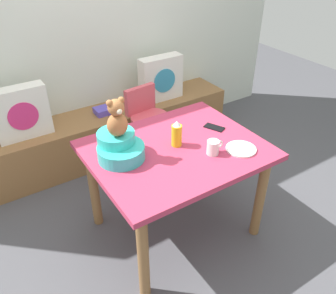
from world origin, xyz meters
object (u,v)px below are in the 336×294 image
highchair (149,120)px  infant_seat_teal (119,147)px  coffee_mug (213,147)px  dining_table (176,161)px  teddy_bear (117,119)px  book_stack (105,110)px  cell_phone (214,127)px  ketchup_bottle (177,134)px  dinner_plate_near (241,149)px  pillow_floral_left (21,113)px  pillow_floral_right (161,78)px

highchair → infant_seat_teal: bearing=-131.7°
highchair → coffee_mug: 1.00m
dining_table → highchair: highchair is taller
teddy_bear → coffee_mug: (0.52, -0.29, -0.23)m
book_stack → cell_phone: 1.23m
book_stack → infant_seat_teal: (-0.37, -1.10, 0.32)m
highchair → coffee_mug: size_ratio=6.58×
teddy_bear → ketchup_bottle: teddy_bear is taller
dinner_plate_near → cell_phone: dinner_plate_near is taller
infant_seat_teal → teddy_bear: (0.00, -0.00, 0.21)m
highchair → pillow_floral_left: bearing=156.7°
pillow_floral_left → dining_table: bearing=-58.5°
pillow_floral_right → infant_seat_teal: size_ratio=1.33×
pillow_floral_right → dining_table: pillow_floral_right is taller
pillow_floral_right → coffee_mug: size_ratio=3.67×
pillow_floral_left → coffee_mug: bearing=-57.0°
pillow_floral_left → coffee_mug: size_ratio=3.67×
cell_phone → coffee_mug: bearing=-155.2°
pillow_floral_right → cell_phone: (-0.24, -1.12, 0.06)m
pillow_floral_right → dinner_plate_near: pillow_floral_right is taller
teddy_bear → cell_phone: teddy_bear is taller
infant_seat_teal → ketchup_bottle: bearing=-12.1°
ketchup_bottle → infant_seat_teal: bearing=167.9°
pillow_floral_left → infant_seat_teal: 1.15m
pillow_floral_left → dining_table: pillow_floral_left is taller
highchair → cell_phone: highchair is taller
teddy_bear → dining_table: bearing=-16.6°
pillow_floral_left → book_stack: size_ratio=2.20×
pillow_floral_right → teddy_bear: (-0.98, -1.08, 0.34)m
infant_seat_teal → ketchup_bottle: ketchup_bottle is taller
book_stack → highchair: (0.23, -0.44, 0.03)m
dining_table → infant_seat_teal: 0.42m
pillow_floral_left → highchair: bearing=-23.3°
teddy_bear → cell_phone: bearing=-3.2°
highchair → infant_seat_teal: (-0.59, -0.67, 0.29)m
cell_phone → dining_table: bearing=165.5°
book_stack → infant_seat_teal: 1.21m
pillow_floral_left → coffee_mug: (0.89, -1.38, 0.11)m
pillow_floral_right → highchair: 0.59m
pillow_floral_left → teddy_bear: (0.37, -1.08, 0.34)m
highchair → teddy_bear: teddy_bear is taller
pillow_floral_right → book_stack: bearing=178.0°
coffee_mug → dinner_plate_near: 0.20m
ketchup_bottle → highchair: bearing=73.9°
dining_table → coffee_mug: (0.16, -0.18, 0.16)m
highchair → infant_seat_teal: size_ratio=2.39×
pillow_floral_left → book_stack: bearing=1.6°
pillow_floral_right → book_stack: (-0.61, 0.02, -0.19)m
ketchup_bottle → pillow_floral_right: bearing=62.8°
pillow_floral_right → dinner_plate_near: size_ratio=2.20×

